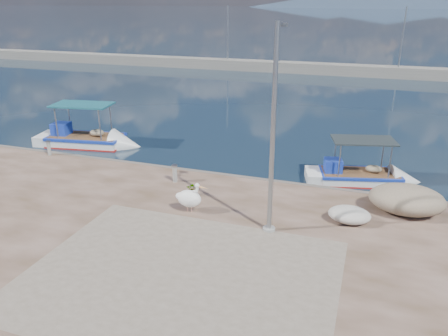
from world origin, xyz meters
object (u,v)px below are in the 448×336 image
boat_right (358,178)px  bollard_near (175,173)px  boat_left (85,141)px  pelican (190,198)px  lamp_post (273,140)px

boat_right → bollard_near: bearing=-167.6°
boat_left → boat_right: boat_left is taller
boat_right → bollard_near: (-7.69, -3.90, 0.74)m
pelican → boat_left: bearing=144.7°
pelican → lamp_post: lamp_post is taller
boat_left → bollard_near: (7.96, -4.47, 0.71)m
boat_left → boat_right: 15.66m
boat_left → bollard_near: 9.15m
boat_left → boat_right: (15.65, -0.57, -0.04)m
lamp_post → bollard_near: 6.45m
pelican → bollard_near: size_ratio=1.57×
pelican → lamp_post: 4.20m
boat_right → bollard_near: boat_right is taller
boat_left → pelican: 12.05m
bollard_near → pelican: bearing=-54.5°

